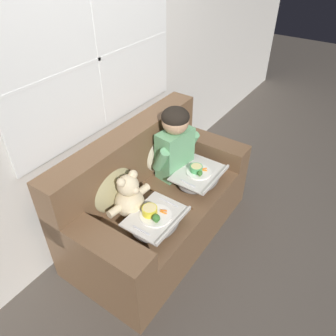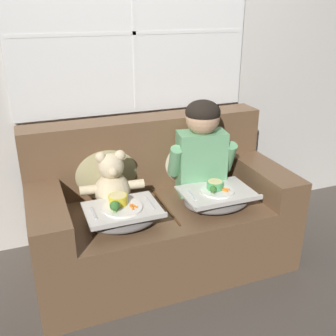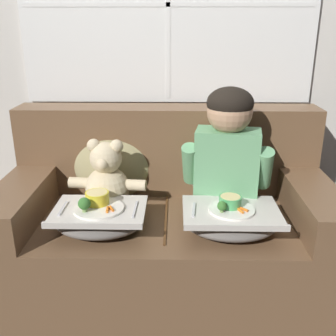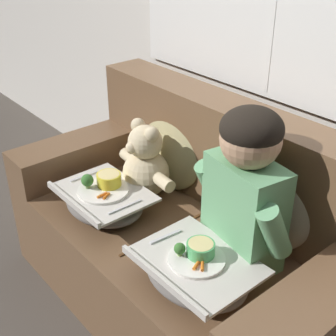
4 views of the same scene
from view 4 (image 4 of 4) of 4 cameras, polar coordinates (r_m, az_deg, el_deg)
name	(u,v)px [view 4 (image 4 of 4)]	position (r m, az deg, el deg)	size (l,w,h in m)	color
ground_plane	(177,303)	(2.40, 1.14, -16.16)	(14.00, 14.00, 0.00)	#4C443D
wall_back_with_window	(281,15)	(2.15, 13.56, 17.69)	(8.00, 0.08, 2.60)	beige
couch	(188,241)	(2.20, 2.48, -8.91)	(1.68, 0.86, 0.96)	brown
throw_pillow_behind_child	(272,198)	(1.95, 12.57, -3.63)	(0.43, 0.21, 0.45)	#C1B293
throw_pillow_behind_teddy	(173,146)	(2.32, 0.61, 2.68)	(0.44, 0.21, 0.46)	tan
child_figure	(247,181)	(1.76, 9.55, -1.58)	(0.48, 0.25, 0.65)	#66A370
teddy_bear	(145,165)	(2.24, -2.84, 0.37)	(0.41, 0.29, 0.38)	beige
lap_tray_child	(196,270)	(1.78, 3.41, -12.33)	(0.45, 0.35, 0.17)	slate
lap_tray_teddy	(104,200)	(2.18, -7.82, -3.84)	(0.43, 0.34, 0.19)	slate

